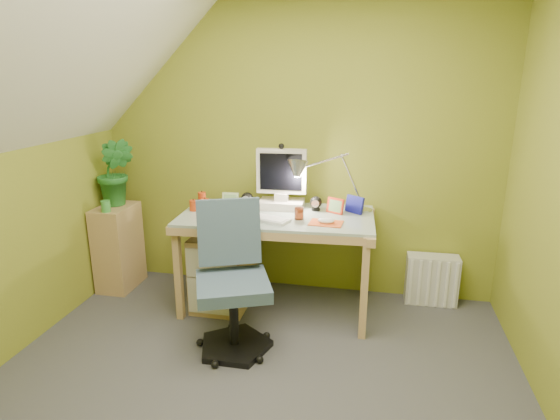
% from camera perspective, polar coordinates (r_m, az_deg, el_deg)
% --- Properties ---
extents(floor, '(3.20, 3.20, 0.01)m').
position_cam_1_polar(floor, '(2.79, -4.48, -23.17)').
color(floor, '#46464B').
rests_on(floor, ground).
extents(wall_back, '(3.20, 0.01, 2.40)m').
position_cam_1_polar(wall_back, '(3.75, 1.85, 7.69)').
color(wall_back, olive).
rests_on(wall_back, floor).
extents(slope_ceiling, '(1.10, 3.20, 1.10)m').
position_cam_1_polar(slope_ceiling, '(2.62, -27.96, 16.33)').
color(slope_ceiling, white).
rests_on(slope_ceiling, wall_left).
extents(desk, '(1.45, 0.78, 0.76)m').
position_cam_1_polar(desk, '(3.59, -0.38, -6.35)').
color(desk, tan).
rests_on(desk, floor).
extents(monitor, '(0.40, 0.24, 0.53)m').
position_cam_1_polar(monitor, '(3.56, 0.20, 4.38)').
color(monitor, silver).
rests_on(monitor, desk).
extents(speaker_left, '(0.11, 0.11, 0.11)m').
position_cam_1_polar(speaker_left, '(3.66, -4.02, 1.28)').
color(speaker_left, black).
rests_on(speaker_left, desk).
extents(speaker_right, '(0.11, 0.11, 0.11)m').
position_cam_1_polar(speaker_right, '(3.55, 4.40, 0.78)').
color(speaker_right, black).
rests_on(speaker_right, desk).
extents(keyboard, '(0.44, 0.27, 0.02)m').
position_cam_1_polar(keyboard, '(3.34, -2.23, -0.98)').
color(keyboard, silver).
rests_on(keyboard, desk).
extents(mousepad, '(0.24, 0.18, 0.01)m').
position_cam_1_polar(mousepad, '(3.27, 5.62, -1.59)').
color(mousepad, '#DC5622').
rests_on(mousepad, desk).
extents(mouse, '(0.13, 0.10, 0.04)m').
position_cam_1_polar(mouse, '(3.27, 5.63, -1.31)').
color(mouse, white).
rests_on(mouse, mousepad).
extents(amber_tumbler, '(0.07, 0.07, 0.08)m').
position_cam_1_polar(amber_tumbler, '(3.34, 2.34, -0.43)').
color(amber_tumbler, maroon).
rests_on(amber_tumbler, desk).
extents(candle_cluster, '(0.19, 0.17, 0.13)m').
position_cam_1_polar(candle_cluster, '(3.62, -9.70, 1.02)').
color(candle_cluster, '#BA3810').
rests_on(candle_cluster, desk).
extents(photo_frame_red, '(0.13, 0.08, 0.12)m').
position_cam_1_polar(photo_frame_red, '(3.50, 6.75, 0.53)').
color(photo_frame_red, red).
rests_on(photo_frame_red, desk).
extents(photo_frame_blue, '(0.13, 0.11, 0.13)m').
position_cam_1_polar(photo_frame_blue, '(3.53, 9.08, 0.67)').
color(photo_frame_blue, navy).
rests_on(photo_frame_blue, desk).
extents(photo_frame_green, '(0.13, 0.03, 0.11)m').
position_cam_1_polar(photo_frame_green, '(3.67, -6.06, 1.27)').
color(photo_frame_green, '#A9C285').
rests_on(photo_frame_green, desk).
extents(desk_lamp, '(0.65, 0.38, 0.65)m').
position_cam_1_polar(desk_lamp, '(3.49, 7.48, 4.97)').
color(desk_lamp, '#B0B0B4').
rests_on(desk_lamp, desk).
extents(side_ledge, '(0.26, 0.41, 0.71)m').
position_cam_1_polar(side_ledge, '(4.18, -19.09, -4.28)').
color(side_ledge, tan).
rests_on(side_ledge, floor).
extents(potted_plant, '(0.34, 0.28, 0.56)m').
position_cam_1_polar(potted_plant, '(4.05, -19.41, 4.39)').
color(potted_plant, '#246E2A').
rests_on(potted_plant, side_ledge).
extents(green_cup, '(0.07, 0.07, 0.09)m').
position_cam_1_polar(green_cup, '(3.93, -20.47, 0.43)').
color(green_cup, green).
rests_on(green_cup, side_ledge).
extents(task_chair, '(0.68, 0.68, 0.94)m').
position_cam_1_polar(task_chair, '(3.04, -5.78, -8.97)').
color(task_chair, '#3E5467').
rests_on(task_chair, floor).
extents(radiator, '(0.40, 0.17, 0.40)m').
position_cam_1_polar(radiator, '(3.92, 18.00, -8.06)').
color(radiator, silver).
rests_on(radiator, floor).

